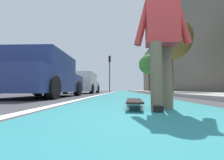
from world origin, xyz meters
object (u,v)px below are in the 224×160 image
at_px(skater_person, 162,36).
at_px(street_tree_mid, 170,39).
at_px(parked_car_mid, 83,84).
at_px(parked_car_near, 43,77).
at_px(skateboard, 134,101).
at_px(traffic_light, 110,67).
at_px(street_tree_far, 149,65).

bearing_deg(skater_person, street_tree_mid, -18.51).
bearing_deg(parked_car_mid, street_tree_mid, -96.12).
relative_size(parked_car_near, parked_car_mid, 1.01).
xyz_separation_m(skateboard, traffic_light, (17.36, 1.65, 3.10)).
distance_m(skateboard, parked_car_mid, 9.33).
distance_m(skater_person, parked_car_mid, 9.57).
xyz_separation_m(parked_car_mid, street_tree_mid, (-0.65, -6.08, 2.96)).
bearing_deg(traffic_light, skateboard, -174.56).
relative_size(skater_person, street_tree_far, 0.37).
relative_size(skater_person, parked_car_near, 0.40).
bearing_deg(street_tree_far, skateboard, 168.96).
xyz_separation_m(skater_person, street_tree_mid, (8.33, -2.79, 2.72)).
height_order(skateboard, street_tree_mid, street_tree_mid).
xyz_separation_m(parked_car_near, street_tree_mid, (5.18, -5.99, 2.95)).
height_order(traffic_light, street_tree_far, traffic_light).
bearing_deg(traffic_light, street_tree_mid, -152.44).
bearing_deg(street_tree_mid, skateboard, 159.03).
bearing_deg(parked_car_near, skater_person, -134.49).
distance_m(skater_person, street_tree_far, 16.62).
distance_m(parked_car_near, traffic_light, 14.62).
bearing_deg(parked_car_mid, skateboard, -161.54).
relative_size(parked_car_near, traffic_light, 0.88).
distance_m(skateboard, traffic_light, 17.71).
distance_m(street_tree_mid, street_tree_far, 7.90).
relative_size(skater_person, street_tree_mid, 0.32).
height_order(parked_car_mid, street_tree_far, street_tree_far).
height_order(skater_person, parked_car_mid, skater_person).
bearing_deg(parked_car_near, street_tree_mid, -49.14).
bearing_deg(traffic_light, parked_car_near, 175.21).
relative_size(skateboard, parked_car_near, 0.21).
bearing_deg(traffic_light, skater_person, -173.48).
bearing_deg(skateboard, parked_car_near, 43.63).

